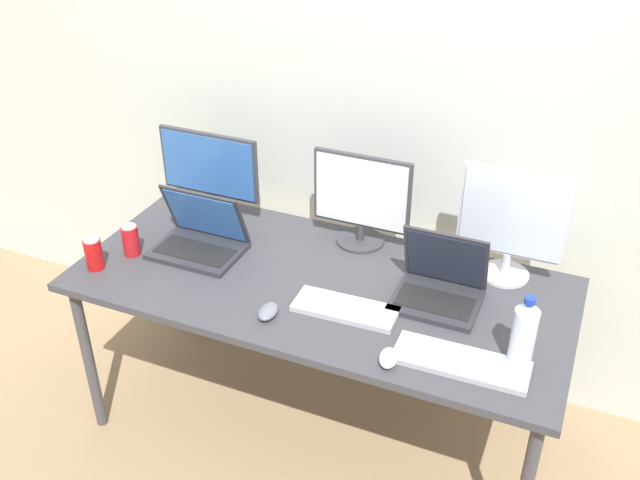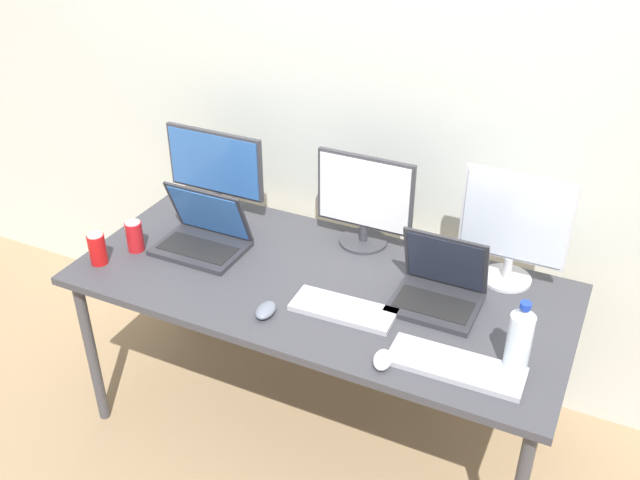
# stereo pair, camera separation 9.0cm
# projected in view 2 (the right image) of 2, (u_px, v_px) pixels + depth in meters

# --- Properties ---
(ground_plane) EXTENTS (16.00, 16.00, 0.00)m
(ground_plane) POSITION_uv_depth(u_px,v_px,m) (320.00, 424.00, 3.02)
(ground_plane) COLOR #9E7F5B
(wall_back) EXTENTS (7.00, 0.08, 2.60)m
(wall_back) POSITION_uv_depth(u_px,v_px,m) (385.00, 87.00, 2.80)
(wall_back) COLOR silver
(wall_back) RESTS_ON ground
(work_desk) EXTENTS (1.84, 0.83, 0.74)m
(work_desk) POSITION_uv_depth(u_px,v_px,m) (320.00, 293.00, 2.67)
(work_desk) COLOR #424247
(work_desk) RESTS_ON ground
(monitor_left) EXTENTS (0.45, 0.18, 0.37)m
(monitor_left) POSITION_uv_depth(u_px,v_px,m) (215.00, 169.00, 2.98)
(monitor_left) COLOR #38383D
(monitor_left) RESTS_ON work_desk
(monitor_center) EXTENTS (0.39, 0.19, 0.38)m
(monitor_center) POSITION_uv_depth(u_px,v_px,m) (365.00, 200.00, 2.77)
(monitor_center) COLOR #38383D
(monitor_center) RESTS_ON work_desk
(monitor_right) EXTENTS (0.39, 0.18, 0.43)m
(monitor_right) POSITION_uv_depth(u_px,v_px,m) (514.00, 226.00, 2.53)
(monitor_right) COLOR silver
(monitor_right) RESTS_ON work_desk
(laptop_silver) EXTENTS (0.34, 0.25, 0.25)m
(laptop_silver) POSITION_uv_depth(u_px,v_px,m) (204.00, 235.00, 2.81)
(laptop_silver) COLOR #2D2D33
(laptop_silver) RESTS_ON work_desk
(laptop_secondary) EXTENTS (0.30, 0.26, 0.26)m
(laptop_secondary) POSITION_uv_depth(u_px,v_px,m) (439.00, 288.00, 2.50)
(laptop_secondary) COLOR #2D2D33
(laptop_secondary) RESTS_ON work_desk
(keyboard_main) EXTENTS (0.37, 0.15, 0.02)m
(keyboard_main) POSITION_uv_depth(u_px,v_px,m) (343.00, 309.00, 2.47)
(keyboard_main) COLOR #B2B2B7
(keyboard_main) RESTS_ON work_desk
(keyboard_aux) EXTENTS (0.43, 0.16, 0.02)m
(keyboard_aux) POSITION_uv_depth(u_px,v_px,m) (456.00, 366.00, 2.23)
(keyboard_aux) COLOR #B2B2B7
(keyboard_aux) RESTS_ON work_desk
(mouse_by_keyboard) EXTENTS (0.08, 0.11, 0.04)m
(mouse_by_keyboard) POSITION_uv_depth(u_px,v_px,m) (383.00, 360.00, 2.24)
(mouse_by_keyboard) COLOR silver
(mouse_by_keyboard) RESTS_ON work_desk
(mouse_by_laptop) EXTENTS (0.07, 0.11, 0.03)m
(mouse_by_laptop) POSITION_uv_depth(u_px,v_px,m) (266.00, 310.00, 2.46)
(mouse_by_laptop) COLOR slate
(mouse_by_laptop) RESTS_ON work_desk
(water_bottle) EXTENTS (0.08, 0.08, 0.26)m
(water_bottle) POSITION_uv_depth(u_px,v_px,m) (519.00, 340.00, 2.17)
(water_bottle) COLOR silver
(water_bottle) RESTS_ON work_desk
(soda_can_near_keyboard) EXTENTS (0.07, 0.07, 0.13)m
(soda_can_near_keyboard) POSITION_uv_depth(u_px,v_px,m) (97.00, 249.00, 2.71)
(soda_can_near_keyboard) COLOR red
(soda_can_near_keyboard) RESTS_ON work_desk
(soda_can_by_laptop) EXTENTS (0.07, 0.07, 0.13)m
(soda_can_by_laptop) POSITION_uv_depth(u_px,v_px,m) (135.00, 236.00, 2.79)
(soda_can_by_laptop) COLOR red
(soda_can_by_laptop) RESTS_ON work_desk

